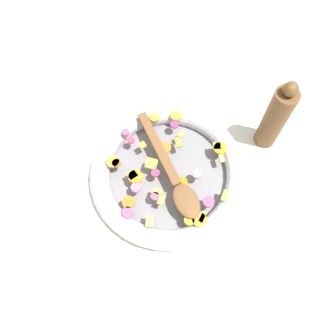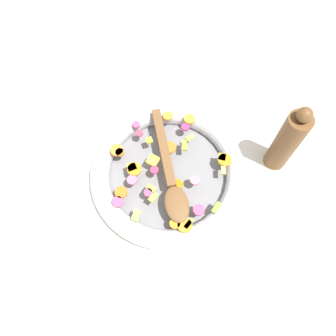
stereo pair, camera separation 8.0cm
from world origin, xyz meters
name	(u,v)px [view 1 (the left image)]	position (x,y,z in m)	size (l,w,h in m)	color
ground_plane	(168,176)	(0.00, 0.00, 0.00)	(4.00, 4.00, 0.00)	silver
skillet	(168,173)	(0.00, 0.00, 0.02)	(0.40, 0.40, 0.05)	slate
chopped_vegetables	(165,172)	(-0.01, -0.01, 0.05)	(0.31, 0.34, 0.01)	orange
wooden_spoon	(172,174)	(0.00, -0.02, 0.06)	(0.06, 0.31, 0.01)	brown
pepper_mill	(275,118)	(0.28, -0.01, 0.11)	(0.06, 0.06, 0.23)	brown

